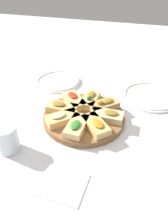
% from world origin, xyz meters
% --- Properties ---
extents(ground_plane, '(3.00, 3.00, 0.00)m').
position_xyz_m(ground_plane, '(0.00, 0.00, 0.00)').
color(ground_plane, white).
extents(serving_board, '(0.31, 0.31, 0.02)m').
position_xyz_m(serving_board, '(0.00, 0.00, 0.01)').
color(serving_board, brown).
rests_on(serving_board, ground_plane).
extents(focaccia_slice_0, '(0.12, 0.13, 0.04)m').
position_xyz_m(focaccia_slice_0, '(0.06, -0.06, 0.04)').
color(focaccia_slice_0, tan).
rests_on(focaccia_slice_0, serving_board).
extents(focaccia_slice_1, '(0.12, 0.06, 0.04)m').
position_xyz_m(focaccia_slice_1, '(0.09, 0.00, 0.04)').
color(focaccia_slice_1, '#E5C689').
rests_on(focaccia_slice_1, serving_board).
extents(focaccia_slice_2, '(0.13, 0.13, 0.04)m').
position_xyz_m(focaccia_slice_2, '(0.06, 0.06, 0.04)').
color(focaccia_slice_2, tan).
rests_on(focaccia_slice_2, serving_board).
extents(focaccia_slice_3, '(0.06, 0.12, 0.04)m').
position_xyz_m(focaccia_slice_3, '(0.00, 0.09, 0.04)').
color(focaccia_slice_3, '#DBB775').
rests_on(focaccia_slice_3, serving_board).
extents(focaccia_slice_4, '(0.12, 0.13, 0.04)m').
position_xyz_m(focaccia_slice_4, '(-0.06, 0.06, 0.04)').
color(focaccia_slice_4, '#DBB775').
rests_on(focaccia_slice_4, serving_board).
extents(focaccia_slice_5, '(0.12, 0.06, 0.04)m').
position_xyz_m(focaccia_slice_5, '(-0.09, 0.00, 0.04)').
color(focaccia_slice_5, tan).
rests_on(focaccia_slice_5, serving_board).
extents(focaccia_slice_6, '(0.13, 0.12, 0.04)m').
position_xyz_m(focaccia_slice_6, '(-0.06, -0.06, 0.04)').
color(focaccia_slice_6, tan).
rests_on(focaccia_slice_6, serving_board).
extents(focaccia_slice_7, '(0.06, 0.12, 0.04)m').
position_xyz_m(focaccia_slice_7, '(-0.00, -0.09, 0.04)').
color(focaccia_slice_7, '#DBB775').
rests_on(focaccia_slice_7, serving_board).
extents(plate_left, '(0.22, 0.22, 0.02)m').
position_xyz_m(plate_left, '(-0.21, 0.25, 0.01)').
color(plate_left, white).
rests_on(plate_left, ground_plane).
extents(plate_right, '(0.25, 0.25, 0.02)m').
position_xyz_m(plate_right, '(0.24, 0.24, 0.01)').
color(plate_right, white).
rests_on(plate_right, ground_plane).
extents(water_glass, '(0.07, 0.07, 0.09)m').
position_xyz_m(water_glass, '(-0.19, -0.22, 0.05)').
color(water_glass, silver).
rests_on(water_glass, ground_plane).
extents(napkin_stack, '(0.13, 0.11, 0.01)m').
position_xyz_m(napkin_stack, '(0.03, -0.30, 0.00)').
color(napkin_stack, white).
rests_on(napkin_stack, ground_plane).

